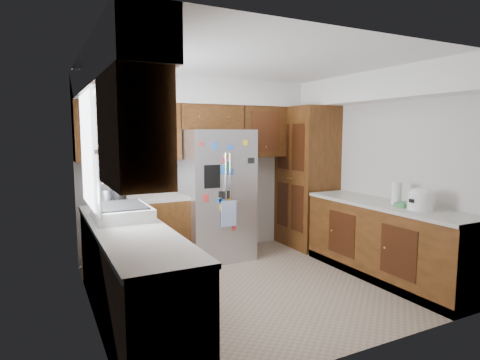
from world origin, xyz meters
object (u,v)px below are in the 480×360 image
fridge (216,195)px  rice_cooker (421,198)px  pantry (306,177)px  paper_towel (397,193)px

fridge → rice_cooker: (1.50, -2.13, 0.15)m
rice_cooker → pantry: bearing=90.0°
fridge → paper_towel: bearing=-48.7°
pantry → paper_towel: 1.71m
pantry → fridge: size_ratio=1.19×
fridge → pantry: bearing=-2.1°
paper_towel → fridge: bearing=131.3°
rice_cooker → paper_towel: paper_towel is taller
rice_cooker → paper_towel: (0.05, 0.37, 0.00)m
paper_towel → pantry: bearing=91.6°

